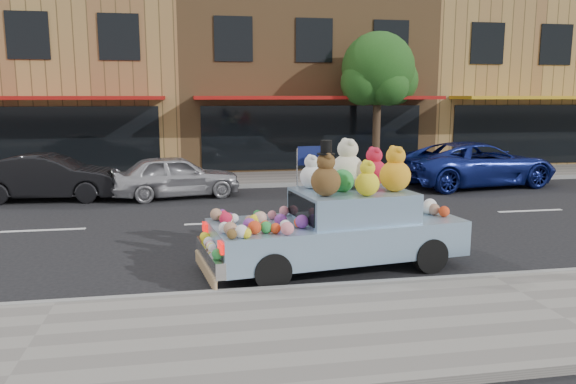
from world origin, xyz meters
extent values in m
plane|color=black|center=(0.00, 0.00, 0.00)|extent=(120.00, 120.00, 0.00)
cube|color=gray|center=(0.00, -6.50, 0.06)|extent=(60.00, 3.00, 0.12)
cube|color=gray|center=(0.00, 6.50, 0.06)|extent=(60.00, 3.00, 0.12)
cube|color=gray|center=(0.00, -5.00, 0.07)|extent=(60.00, 0.12, 0.13)
cube|color=gray|center=(0.00, 5.00, 0.07)|extent=(60.00, 0.12, 0.13)
cube|color=#A37E44|center=(-10.00, 12.00, 3.50)|extent=(10.00, 8.00, 7.00)
cube|color=black|center=(-10.00, 7.98, 1.40)|extent=(8.50, 0.06, 2.40)
cube|color=#A3130F|center=(-10.00, 7.10, 2.90)|extent=(9.00, 1.80, 0.12)
cube|color=black|center=(-10.00, 7.98, 5.00)|extent=(1.40, 0.06, 1.60)
cube|color=black|center=(-7.00, 7.98, 5.00)|extent=(1.40, 0.06, 1.60)
cube|color=olive|center=(0.00, 12.00, 3.50)|extent=(10.00, 8.00, 7.00)
cube|color=black|center=(0.00, 7.98, 1.40)|extent=(8.50, 0.06, 2.40)
cube|color=#A3130F|center=(0.00, 7.10, 2.90)|extent=(9.00, 1.80, 0.12)
cube|color=black|center=(-3.00, 7.98, 5.00)|extent=(1.40, 0.06, 1.60)
cube|color=black|center=(0.00, 7.98, 5.00)|extent=(1.40, 0.06, 1.60)
cube|color=black|center=(3.00, 7.98, 5.00)|extent=(1.40, 0.06, 1.60)
cube|color=#A37E44|center=(10.00, 12.00, 3.50)|extent=(10.00, 8.00, 7.00)
cube|color=#332D2B|center=(10.00, 12.00, 7.15)|extent=(10.00, 8.00, 0.30)
cube|color=black|center=(10.00, 7.98, 1.40)|extent=(8.50, 0.06, 2.40)
cube|color=gold|center=(10.00, 7.10, 2.90)|extent=(9.00, 1.80, 0.12)
cube|color=black|center=(7.00, 7.98, 5.00)|extent=(1.40, 0.06, 1.60)
cube|color=black|center=(10.00, 7.98, 5.00)|extent=(1.40, 0.06, 1.60)
cylinder|color=#38281C|center=(2.00, 6.50, 1.60)|extent=(0.28, 0.28, 3.20)
sphere|color=#1A4714|center=(2.00, 6.50, 3.92)|extent=(2.60, 2.60, 2.60)
sphere|color=#1A4714|center=(2.70, 6.80, 3.52)|extent=(1.80, 1.80, 1.80)
sphere|color=#1A4714|center=(1.40, 6.30, 3.42)|extent=(1.60, 1.60, 1.60)
sphere|color=#1A4714|center=(2.20, 5.90, 3.32)|extent=(1.40, 1.40, 1.40)
sphere|color=#1A4714|center=(1.70, 7.10, 3.62)|extent=(1.60, 1.60, 1.60)
imported|color=#BDBCC2|center=(-5.13, 3.69, 0.63)|extent=(3.94, 2.18, 1.27)
imported|color=navy|center=(4.66, 4.06, 0.74)|extent=(5.57, 3.13, 1.47)
imported|color=black|center=(-8.68, 3.89, 0.66)|extent=(4.13, 1.71, 1.33)
cylinder|color=black|center=(-0.78, -4.37, 0.30)|extent=(0.62, 0.28, 0.60)
cylinder|color=black|center=(-0.99, -2.83, 0.30)|extent=(0.62, 0.28, 0.60)
cylinder|color=black|center=(-3.55, -4.76, 0.30)|extent=(0.62, 0.28, 0.60)
cylinder|color=black|center=(-3.77, -3.22, 0.30)|extent=(0.62, 0.28, 0.60)
cube|color=#88AACB|center=(-2.27, -3.80, 0.55)|extent=(4.49, 2.28, 0.60)
cube|color=#88AACB|center=(-1.97, -3.75, 1.10)|extent=(2.09, 1.75, 0.50)
cube|color=silver|center=(-4.47, -4.11, 0.40)|extent=(0.41, 1.78, 0.26)
cube|color=red|center=(-4.33, -4.77, 0.72)|extent=(0.10, 0.29, 0.16)
cube|color=red|center=(-4.51, -3.42, 0.72)|extent=(0.10, 0.29, 0.16)
cube|color=black|center=(-2.91, -3.89, 1.10)|extent=(0.22, 1.29, 0.40)
sphere|color=#503416|center=(-2.57, -4.19, 1.60)|extent=(0.49, 0.49, 0.49)
sphere|color=#503416|center=(-2.57, -4.19, 1.91)|extent=(0.31, 0.31, 0.31)
sphere|color=#503416|center=(-2.57, -4.30, 2.01)|extent=(0.12, 0.12, 0.12)
sphere|color=#503416|center=(-2.57, -4.08, 2.01)|extent=(0.12, 0.12, 0.12)
cylinder|color=black|center=(-2.57, -4.19, 2.04)|extent=(0.29, 0.29, 0.02)
cylinder|color=black|center=(-2.57, -4.19, 2.15)|extent=(0.18, 0.18, 0.22)
sphere|color=beige|center=(-1.97, -3.40, 1.65)|extent=(0.60, 0.60, 0.60)
sphere|color=beige|center=(-1.97, -3.40, 2.04)|extent=(0.37, 0.37, 0.37)
sphere|color=beige|center=(-1.97, -3.53, 2.16)|extent=(0.14, 0.14, 0.14)
sphere|color=beige|center=(-1.97, -3.27, 2.16)|extent=(0.14, 0.14, 0.14)
sphere|color=orange|center=(-1.29, -3.96, 1.62)|extent=(0.54, 0.54, 0.54)
sphere|color=orange|center=(-1.29, -3.96, 1.96)|extent=(0.33, 0.33, 0.33)
sphere|color=orange|center=(-1.29, -4.08, 2.07)|extent=(0.13, 0.13, 0.13)
sphere|color=orange|center=(-1.29, -3.85, 2.07)|extent=(0.13, 0.13, 0.13)
sphere|color=#B3132C|center=(-1.43, -3.28, 1.59)|extent=(0.48, 0.48, 0.48)
sphere|color=#B3132C|center=(-1.43, -3.28, 1.90)|extent=(0.30, 0.30, 0.30)
sphere|color=#B3132C|center=(-1.43, -3.38, 2.00)|extent=(0.11, 0.11, 0.11)
sphere|color=#B3132C|center=(-1.43, -3.17, 2.00)|extent=(0.11, 0.11, 0.11)
sphere|color=silver|center=(-2.63, -3.39, 1.56)|extent=(0.41, 0.41, 0.41)
sphere|color=silver|center=(-2.63, -3.39, 1.82)|extent=(0.25, 0.25, 0.25)
sphere|color=silver|center=(-2.63, -3.48, 1.90)|extent=(0.10, 0.10, 0.10)
sphere|color=silver|center=(-2.63, -3.30, 1.90)|extent=(0.10, 0.10, 0.10)
sphere|color=yellow|center=(-1.90, -4.30, 1.55)|extent=(0.40, 0.40, 0.40)
sphere|color=yellow|center=(-1.90, -4.30, 1.81)|extent=(0.25, 0.25, 0.25)
sphere|color=yellow|center=(-1.90, -4.39, 1.89)|extent=(0.10, 0.10, 0.10)
sphere|color=yellow|center=(-1.90, -4.21, 1.89)|extent=(0.10, 0.10, 0.10)
sphere|color=#238034|center=(-2.17, -3.78, 1.53)|extent=(0.40, 0.40, 0.40)
sphere|color=#D36974|center=(-1.68, -3.66, 1.50)|extent=(0.32, 0.32, 0.32)
sphere|color=red|center=(-3.79, -4.55, 0.96)|extent=(0.21, 0.21, 0.21)
sphere|color=yellow|center=(-3.71, -3.95, 0.94)|extent=(0.18, 0.18, 0.18)
sphere|color=yellow|center=(-3.94, -4.78, 0.93)|extent=(0.16, 0.16, 0.16)
sphere|color=#F6E9C4|center=(-4.17, -3.85, 0.95)|extent=(0.20, 0.20, 0.20)
sphere|color=red|center=(-3.65, -3.94, 0.93)|extent=(0.16, 0.16, 0.16)
sphere|color=#966C52|center=(-3.75, -3.99, 0.92)|extent=(0.14, 0.14, 0.14)
sphere|color=red|center=(-3.59, -4.32, 0.93)|extent=(0.16, 0.16, 0.16)
sphere|color=red|center=(-4.18, -3.86, 0.96)|extent=(0.22, 0.22, 0.22)
sphere|color=red|center=(-4.19, -3.32, 0.92)|extent=(0.15, 0.15, 0.15)
sphere|color=#6E2C88|center=(-3.30, -4.11, 0.95)|extent=(0.21, 0.21, 0.21)
sphere|color=red|center=(-3.46, -4.57, 0.93)|extent=(0.17, 0.17, 0.17)
sphere|color=silver|center=(-4.25, -4.40, 0.94)|extent=(0.18, 0.18, 0.18)
sphere|color=#D36974|center=(-3.30, -4.70, 0.95)|extent=(0.21, 0.21, 0.21)
sphere|color=#966C52|center=(-4.17, -4.55, 0.96)|extent=(0.21, 0.21, 0.21)
sphere|color=brown|center=(-3.95, -4.74, 0.94)|extent=(0.17, 0.17, 0.17)
sphere|color=#D36974|center=(-3.63, -3.74, 0.94)|extent=(0.18, 0.18, 0.18)
sphere|color=brown|center=(-4.23, -3.59, 0.92)|extent=(0.13, 0.13, 0.13)
sphere|color=silver|center=(-3.28, -4.44, 0.94)|extent=(0.18, 0.18, 0.18)
sphere|color=#D36974|center=(-3.36, -3.56, 0.93)|extent=(0.16, 0.16, 0.16)
sphere|color=#966C52|center=(-4.32, -3.45, 0.95)|extent=(0.21, 0.21, 0.21)
sphere|color=silver|center=(-4.01, -4.76, 0.95)|extent=(0.21, 0.21, 0.21)
sphere|color=#D36974|center=(-3.10, -3.29, 0.94)|extent=(0.18, 0.18, 0.18)
sphere|color=silver|center=(-4.04, -3.72, 0.93)|extent=(0.16, 0.16, 0.16)
sphere|color=#238034|center=(-3.60, -4.53, 0.95)|extent=(0.19, 0.19, 0.19)
sphere|color=#6E2C88|center=(-4.09, -3.55, 0.92)|extent=(0.14, 0.14, 0.14)
sphere|color=#6E2C88|center=(-3.85, -4.34, 0.95)|extent=(0.21, 0.21, 0.21)
sphere|color=#966C52|center=(-3.79, -3.86, 0.93)|extent=(0.15, 0.15, 0.15)
sphere|color=brown|center=(-4.15, -3.76, 0.95)|extent=(0.19, 0.19, 0.19)
sphere|color=brown|center=(-4.12, -3.77, 0.92)|extent=(0.15, 0.15, 0.15)
sphere|color=brown|center=(-4.16, -4.80, 0.93)|extent=(0.15, 0.15, 0.15)
sphere|color=#6E2C88|center=(-4.21, -3.29, 0.93)|extent=(0.16, 0.16, 0.16)
sphere|color=red|center=(-3.02, -4.26, 0.94)|extent=(0.18, 0.18, 0.18)
sphere|color=#238034|center=(-3.60, -3.43, 0.92)|extent=(0.15, 0.15, 0.15)
sphere|color=#6E2C88|center=(-2.99, -4.29, 0.96)|extent=(0.22, 0.22, 0.22)
sphere|color=#D8A88C|center=(-3.61, -3.93, 0.97)|extent=(0.22, 0.22, 0.22)
sphere|color=brown|center=(-4.48, -4.06, 0.60)|extent=(0.15, 0.15, 0.15)
sphere|color=#D36974|center=(-4.46, -4.16, 0.60)|extent=(0.14, 0.14, 0.14)
sphere|color=yellow|center=(-4.45, -4.26, 0.60)|extent=(0.13, 0.13, 0.13)
sphere|color=yellow|center=(-4.52, -3.72, 0.62)|extent=(0.18, 0.18, 0.18)
sphere|color=silver|center=(-4.44, -4.34, 0.60)|extent=(0.14, 0.14, 0.14)
sphere|color=#238034|center=(-4.40, -4.62, 0.59)|extent=(0.13, 0.13, 0.13)
sphere|color=#238034|center=(-4.38, -4.75, 0.62)|extent=(0.17, 0.17, 0.17)
sphere|color=silver|center=(-4.48, -4.03, 0.62)|extent=(0.18, 0.18, 0.18)
sphere|color=#F6E9C4|center=(-4.45, -4.21, 0.60)|extent=(0.15, 0.15, 0.15)
sphere|color=yellow|center=(-4.54, -3.61, 0.61)|extent=(0.16, 0.16, 0.16)
sphere|color=#6E2C88|center=(-0.85, -2.93, 0.95)|extent=(0.21, 0.21, 0.21)
sphere|color=red|center=(-0.32, -3.89, 0.95)|extent=(0.19, 0.19, 0.19)
sphere|color=#238034|center=(-0.52, -3.04, 0.93)|extent=(0.17, 0.17, 0.17)
sphere|color=#F6E9C4|center=(-0.50, -3.61, 0.97)|extent=(0.23, 0.23, 0.23)
sphere|color=silver|center=(-0.41, -3.49, 0.98)|extent=(0.26, 0.26, 0.26)
sphere|color=#966C52|center=(-0.70, -3.09, 0.95)|extent=(0.20, 0.20, 0.20)
sphere|color=silver|center=(-0.44, -3.51, 0.94)|extent=(0.18, 0.18, 0.18)
sphere|color=#966C52|center=(-0.43, -3.71, 0.95)|extent=(0.21, 0.21, 0.21)
cylinder|color=#997A54|center=(-4.43, -4.96, 0.17)|extent=(0.06, 0.06, 0.17)
sphere|color=#997A54|center=(-4.43, -4.96, 0.26)|extent=(0.07, 0.07, 0.07)
cylinder|color=#997A54|center=(-4.45, -4.85, 0.17)|extent=(0.06, 0.06, 0.17)
sphere|color=#997A54|center=(-4.45, -4.85, 0.26)|extent=(0.07, 0.07, 0.07)
cylinder|color=#997A54|center=(-4.46, -4.73, 0.17)|extent=(0.06, 0.06, 0.17)
sphere|color=#997A54|center=(-4.46, -4.73, 0.26)|extent=(0.07, 0.07, 0.07)
cylinder|color=#997A54|center=(-4.48, -4.62, 0.17)|extent=(0.06, 0.06, 0.17)
sphere|color=#997A54|center=(-4.48, -4.62, 0.26)|extent=(0.07, 0.07, 0.07)
cylinder|color=#997A54|center=(-4.49, -4.51, 0.17)|extent=(0.06, 0.06, 0.17)
sphere|color=#997A54|center=(-4.49, -4.51, 0.26)|extent=(0.07, 0.07, 0.07)
cylinder|color=#997A54|center=(-4.51, -4.40, 0.17)|extent=(0.06, 0.06, 0.17)
sphere|color=#997A54|center=(-4.51, -4.40, 0.26)|extent=(0.07, 0.07, 0.07)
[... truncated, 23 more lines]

